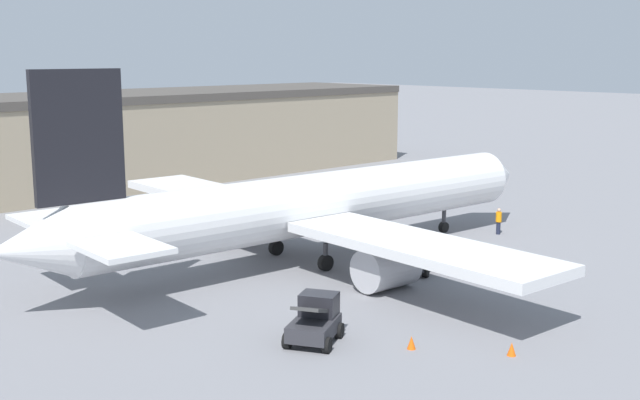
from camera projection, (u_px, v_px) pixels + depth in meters
ground_plane at (320, 258)px, 47.03m from camera, size 400.00×400.00×0.00m
airplane at (307, 207)px, 45.83m from camera, size 36.94×33.93×11.18m
ground_crew_worker at (499, 220)px, 53.12m from camera, size 0.39×0.39×1.75m
baggage_tug at (418, 255)px, 44.24m from camera, size 3.09×2.72×1.99m
belt_loader_truck at (315, 320)px, 33.35m from camera, size 3.11×2.92×1.93m
safety_cone_near at (512, 349)px, 31.87m from camera, size 0.36×0.36×0.55m
safety_cone_far at (411, 343)px, 32.59m from camera, size 0.36×0.36×0.55m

